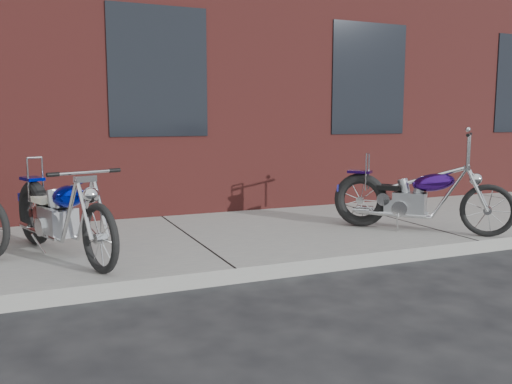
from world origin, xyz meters
name	(u,v)px	position (x,y,z in m)	size (l,w,h in m)	color
ground	(236,284)	(0.00, 0.00, 0.00)	(120.00, 120.00, 0.00)	black
sidewalk	(191,243)	(0.00, 1.50, 0.07)	(22.00, 3.00, 0.15)	gray
building_brick	(105,6)	(0.00, 8.00, 4.00)	(22.00, 10.00, 8.00)	maroon
chopper_purple	(416,200)	(2.69, 0.74, 0.55)	(1.56, 1.68, 1.23)	black
chopper_blue	(61,217)	(-1.46, 1.13, 0.56)	(0.89, 2.16, 0.98)	black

